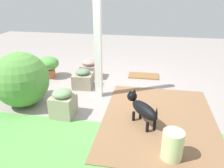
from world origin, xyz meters
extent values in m
plane|color=gray|center=(0.00, 0.00, 0.00)|extent=(12.00, 12.00, 0.00)
cube|color=#856041|center=(-0.98, 0.75, 0.01)|extent=(1.80, 2.40, 0.02)
cube|color=white|center=(0.18, 0.05, 1.09)|extent=(0.12, 0.12, 2.18)
cube|color=gray|center=(0.62, -0.86, 0.16)|extent=(0.41, 0.40, 0.32)
ellipsoid|color=gray|center=(0.62, -0.86, 0.38)|extent=(0.33, 0.33, 0.15)
cube|color=gray|center=(0.61, -0.28, 0.15)|extent=(0.42, 0.40, 0.30)
ellipsoid|color=slate|center=(0.61, -0.28, 0.36)|extent=(0.30, 0.30, 0.13)
cube|color=gray|center=(0.60, 0.90, 0.18)|extent=(0.40, 0.38, 0.36)
ellipsoid|color=gray|center=(0.60, 0.90, 0.42)|extent=(0.32, 0.32, 0.14)
sphere|color=#53913E|center=(1.46, 0.64, 0.49)|extent=(0.98, 0.98, 0.98)
cylinder|color=#BB593B|center=(1.59, -0.70, 0.10)|extent=(0.30, 0.30, 0.21)
ellipsoid|color=#52963F|center=(1.59, -0.70, 0.35)|extent=(0.51, 0.51, 0.31)
ellipsoid|color=black|center=(-0.74, 0.97, 0.28)|extent=(0.52, 0.57, 0.21)
sphere|color=black|center=(-0.52, 0.71, 0.36)|extent=(0.16, 0.16, 0.16)
cone|color=black|center=(-0.49, 0.74, 0.46)|extent=(0.05, 0.05, 0.07)
cone|color=black|center=(-0.56, 0.68, 0.46)|extent=(0.05, 0.05, 0.07)
cylinder|color=black|center=(-0.57, 0.87, 0.09)|extent=(0.05, 0.05, 0.17)
cylinder|color=black|center=(-0.68, 0.79, 0.09)|extent=(0.05, 0.05, 0.17)
cylinder|color=black|center=(-0.80, 1.15, 0.09)|extent=(0.05, 0.05, 0.17)
cylinder|color=black|center=(-0.91, 1.06, 0.09)|extent=(0.05, 0.05, 0.17)
cone|color=black|center=(-0.91, 1.18, 0.41)|extent=(0.04, 0.04, 0.13)
cylinder|color=beige|center=(-1.12, 1.65, 0.20)|extent=(0.27, 0.27, 0.40)
cube|color=brown|center=(-0.63, -1.15, 0.01)|extent=(0.72, 0.39, 0.03)
camera|label=1|loc=(-0.78, 4.02, 2.02)|focal=36.48mm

